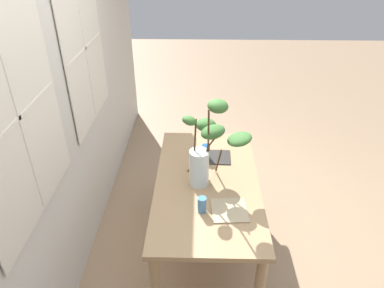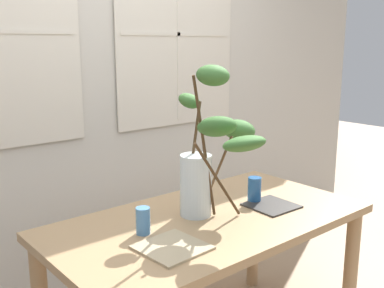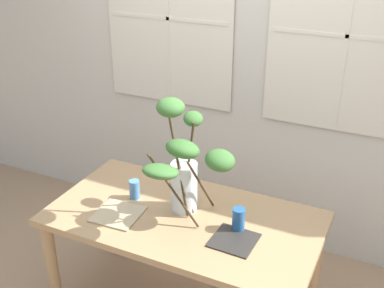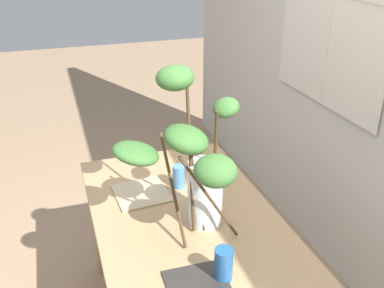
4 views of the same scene
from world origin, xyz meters
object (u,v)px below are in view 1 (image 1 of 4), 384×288
at_px(drinking_glass_blue_left, 202,205).
at_px(vase_with_branches, 208,147).
at_px(dining_table, 207,192).
at_px(plate_square_left, 229,210).
at_px(plate_square_right, 217,157).
at_px(drinking_glass_blue_right, 206,152).

bearing_deg(drinking_glass_blue_left, vase_with_branches, -6.74).
bearing_deg(dining_table, drinking_glass_blue_left, 173.08).
xyz_separation_m(vase_with_branches, plate_square_left, (-0.36, -0.15, -0.31)).
relative_size(plate_square_left, plate_square_right, 1.11).
bearing_deg(drinking_glass_blue_right, plate_square_right, -81.08).
height_order(vase_with_branches, drinking_glass_blue_right, vase_with_branches).
bearing_deg(drinking_glass_blue_left, drinking_glass_blue_right, -2.76).
xyz_separation_m(dining_table, plate_square_right, (0.34, -0.09, 0.11)).
bearing_deg(plate_square_right, vase_with_branches, 164.25).
bearing_deg(plate_square_left, plate_square_right, 5.04).
bearing_deg(vase_with_branches, drinking_glass_blue_left, 173.26).
bearing_deg(vase_with_branches, drinking_glass_blue_right, 1.83).
relative_size(dining_table, plate_square_right, 6.79).
distance_m(vase_with_branches, drinking_glass_blue_right, 0.40).
bearing_deg(dining_table, plate_square_left, -155.78).
distance_m(dining_table, drinking_glass_blue_left, 0.39).
bearing_deg(drinking_glass_blue_right, plate_square_left, -166.23).
bearing_deg(plate_square_left, dining_table, 24.22).
relative_size(drinking_glass_blue_left, plate_square_right, 0.53).
distance_m(vase_with_branches, plate_square_left, 0.50).
xyz_separation_m(vase_with_branches, drinking_glass_blue_left, (-0.36, 0.04, -0.26)).
xyz_separation_m(vase_with_branches, drinking_glass_blue_right, (0.32, 0.01, -0.25)).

